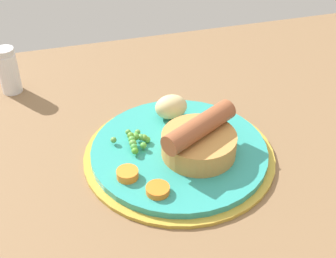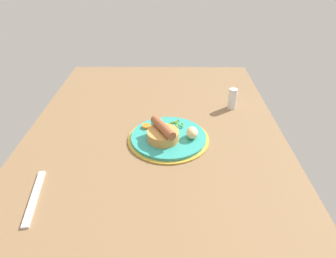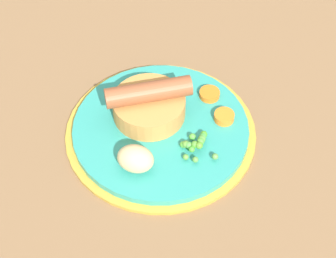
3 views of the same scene
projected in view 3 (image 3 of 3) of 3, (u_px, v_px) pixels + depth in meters
dining_table at (211, 126)px, 75.39cm from camera, size 110.00×80.00×3.00cm
dinner_plate at (161, 131)px, 72.13cm from camera, size 24.53×24.53×1.40cm
sausage_pudding at (149, 103)px, 71.24cm from camera, size 10.69×9.34×5.46cm
pea_pile at (196, 144)px, 68.55cm from camera, size 5.05×4.89×1.80cm
potato_chunk_1 at (136, 159)px, 66.11cm from camera, size 4.49×3.45×3.38cm
carrot_slice_0 at (210, 94)px, 74.57cm from camera, size 3.86×3.86×0.82cm
carrot_slice_6 at (224, 117)px, 71.88cm from camera, size 2.95×2.95×1.02cm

